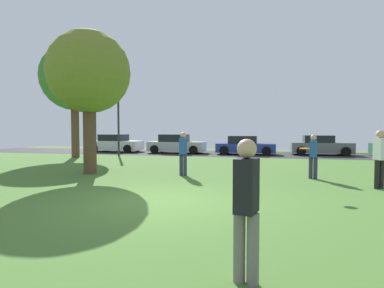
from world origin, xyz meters
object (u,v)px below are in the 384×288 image
Objects in this scene: person_bystander at (183,152)px; parked_car_white at (116,144)px; person_walking at (380,156)px; parked_car_grey at (320,146)px; maple_tree_far at (74,78)px; parked_car_blue at (245,146)px; street_lamp_post at (118,123)px; parked_car_silver at (176,145)px; person_thrower at (246,204)px; person_catcher at (313,155)px; frisbee_disc at (305,148)px; birch_tree_lone at (89,73)px.

person_bystander is 0.40× the size of parked_car_white.
person_walking reaches higher than parked_car_grey.
maple_tree_far is 12.61m from parked_car_blue.
parked_car_grey is (5.29, 0.76, 0.03)m from parked_car_blue.
street_lamp_post is (-8.40, -3.41, 1.63)m from parked_car_blue.
parked_car_silver is (5.26, 5.27, -4.50)m from maple_tree_far.
person_catcher is at bearing 0.00° from person_thrower.
parked_car_grey reaches higher than parked_car_blue.
parked_car_grey is (15.85, 0.52, -0.01)m from parked_car_white.
person_bystander is at bearing -49.38° from street_lamp_post.
person_thrower is at bearing 128.89° from person_walking.
person_thrower is 0.37× the size of street_lamp_post.
frisbee_disc is at bearing -43.15° from street_lamp_post.
person_bystander is (3.84, 0.33, -3.12)m from birch_tree_lone.
birch_tree_lone is 0.79× the size of maple_tree_far.
street_lamp_post is (-3.12, -3.45, 1.59)m from parked_car_silver.
parked_car_blue is at bearing 100.73° from frisbee_disc.
maple_tree_far is 4.57× the size of person_catcher.
parked_car_white is 15.86m from parked_car_grey.
person_bystander is (-2.94, 7.95, 0.02)m from person_thrower.
frisbee_disc is 0.08× the size of street_lamp_post.
parked_car_silver reaches higher than parked_car_blue.
person_walking is at bearing -97.27° from person_bystander.
frisbee_disc is at bearing 0.00° from person_catcher.
maple_tree_far is at bearing -134.94° from parked_car_silver.
maple_tree_far is 1.68× the size of parked_car_silver.
parked_car_blue is (5.42, 11.70, -3.43)m from birch_tree_lone.
maple_tree_far reaches higher than person_thrower.
frisbee_disc is at bearing -115.89° from person_bystander.
parked_car_grey is at bearing -177.53° from person_catcher.
parked_car_silver is at bearing 119.80° from frisbee_disc.
person_bystander is 0.37× the size of street_lamp_post.
parked_car_white is at bearing 178.70° from parked_car_blue.
person_walking is (6.43, -1.23, 0.05)m from person_bystander.
person_walking is at bearing -25.57° from maple_tree_far.
person_bystander is at bearing -73.23° from person_catcher.
person_bystander is at bearing 55.48° from person_walking.
person_thrower is 19.36m from parked_car_blue.
maple_tree_far is 8.70m from parked_car_silver.
person_catcher reaches higher than parked_car_grey.
person_thrower is 8.50m from person_catcher.
street_lamp_post is at bearing -163.07° from parked_car_grey.
maple_tree_far reaches higher than street_lamp_post.
maple_tree_far is 17.52m from parked_car_grey.
person_catcher is at bearing -33.21° from street_lamp_post.
person_walking is (3.49, 6.71, 0.07)m from person_thrower.
parked_car_silver reaches higher than parked_car_white.
person_thrower is at bearing -58.45° from street_lamp_post.
parked_car_silver is at bearing 31.47° from person_thrower.
person_walking is (1.64, -1.59, 0.10)m from person_catcher.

